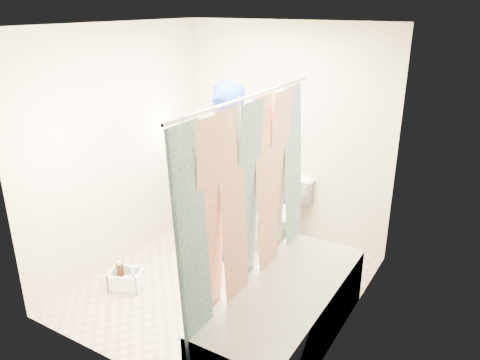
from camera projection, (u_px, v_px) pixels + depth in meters
The scene contains 14 objects.
floor at pixel (224, 284), 4.54m from camera, with size 2.60×2.60×0.00m, color tan.
ceiling at pixel (220, 24), 3.68m from camera, with size 2.40×2.60×0.02m, color silver.
wall_back at pixel (287, 134), 5.15m from camera, with size 2.40×0.02×2.40m, color tan.
wall_front at pixel (115, 224), 3.07m from camera, with size 2.40×0.02×2.40m, color tan.
wall_left at pixel (122, 148), 4.69m from camera, with size 0.02×2.60×2.40m, color tan.
wall_right at pixel (356, 195), 3.53m from camera, with size 0.02×2.60×2.40m, color tan.
bathtub at pixel (285, 313), 3.69m from camera, with size 0.70×1.75×0.50m.
curtain_rod at pixel (250, 97), 3.25m from camera, with size 0.02×0.02×1.90m, color silver.
shower_curtain at pixel (249, 218), 3.58m from camera, with size 0.06×1.75×1.80m, color white.
toilet at pixel (281, 214), 5.13m from camera, with size 0.43×0.76×0.77m, color silver.
tank_lid at pixel (274, 212), 5.02m from camera, with size 0.47×0.21×0.04m, color white.
tank_internals at pixel (289, 176), 5.17m from camera, with size 0.19×0.07×0.25m.
plumber at pixel (224, 173), 4.77m from camera, with size 0.68×0.45×1.86m, color #101FA5.
cleaning_caddy at pixel (127, 280), 4.46m from camera, with size 0.36×0.33×0.23m.
Camera 1 is at (2.13, -3.24, 2.57)m, focal length 35.00 mm.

